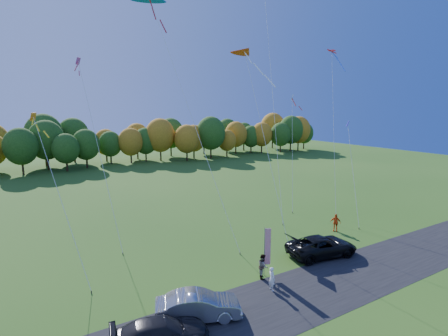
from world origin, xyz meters
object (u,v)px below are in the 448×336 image
black_suv (322,246)px  feather_flag (267,246)px  silver_sedan (198,306)px  person_east (335,223)px

black_suv → feather_flag: bearing=103.1°
feather_flag → black_suv: bearing=3.1°
black_suv → silver_sedan: 13.07m
black_suv → silver_sedan: size_ratio=1.21×
black_suv → person_east: 6.50m
black_suv → silver_sedan: black_suv is taller
black_suv → person_east: (5.53, 3.42, 0.06)m
silver_sedan → feather_flag: 7.25m
person_east → feather_flag: bearing=-109.4°
person_east → black_suv: bearing=-95.7°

